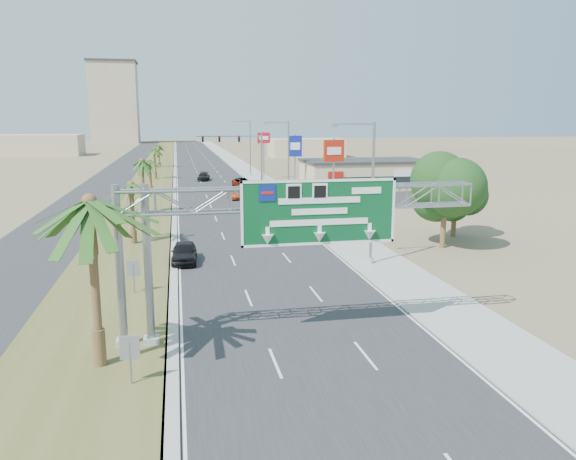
{
  "coord_description": "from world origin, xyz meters",
  "views": [
    {
      "loc": [
        -5.77,
        -14.87,
        10.11
      ],
      "look_at": [
        0.06,
        14.66,
        4.2
      ],
      "focal_mm": 35.0,
      "sensor_mm": 36.0,
      "label": 1
    }
  ],
  "objects_px": {
    "palm_near": "(89,203)",
    "car_right_lane": "(242,183)",
    "car_left_lane": "(184,252)",
    "car_mid_lane": "(235,194)",
    "pole_sign_red_far": "(264,142)",
    "store_building": "(365,175)",
    "sign_gantry": "(284,211)",
    "car_far": "(204,177)",
    "signal_mast": "(249,155)",
    "pole_sign_red_near": "(334,155)",
    "pole_sign_blue": "(295,149)"
  },
  "relations": [
    {
      "from": "signal_mast",
      "to": "pole_sign_red_far",
      "type": "bearing_deg",
      "value": 68.09
    },
    {
      "from": "store_building",
      "to": "car_far",
      "type": "distance_m",
      "value": 28.04
    },
    {
      "from": "pole_sign_red_far",
      "to": "car_left_lane",
      "type": "bearing_deg",
      "value": -104.43
    },
    {
      "from": "store_building",
      "to": "car_far",
      "type": "xyz_separation_m",
      "value": [
        -23.4,
        15.39,
        -1.33
      ]
    },
    {
      "from": "car_left_lane",
      "to": "car_right_lane",
      "type": "xyz_separation_m",
      "value": [
        9.37,
        44.67,
        -0.02
      ]
    },
    {
      "from": "car_far",
      "to": "signal_mast",
      "type": "bearing_deg",
      "value": -47.54
    },
    {
      "from": "car_left_lane",
      "to": "pole_sign_red_far",
      "type": "distance_m",
      "value": 58.46
    },
    {
      "from": "signal_mast",
      "to": "pole_sign_red_far",
      "type": "relative_size",
      "value": 1.25
    },
    {
      "from": "palm_near",
      "to": "car_right_lane",
      "type": "distance_m",
      "value": 63.48
    },
    {
      "from": "sign_gantry",
      "to": "signal_mast",
      "type": "bearing_deg",
      "value": 84.26
    },
    {
      "from": "sign_gantry",
      "to": "car_far",
      "type": "xyz_separation_m",
      "value": [
        -0.34,
        71.46,
        -5.39
      ]
    },
    {
      "from": "sign_gantry",
      "to": "pole_sign_red_far",
      "type": "bearing_deg",
      "value": 82.0
    },
    {
      "from": "signal_mast",
      "to": "car_right_lane",
      "type": "relative_size",
      "value": 1.96
    },
    {
      "from": "car_left_lane",
      "to": "sign_gantry",
      "type": "bearing_deg",
      "value": -71.07
    },
    {
      "from": "car_mid_lane",
      "to": "car_right_lane",
      "type": "height_order",
      "value": "car_right_lane"
    },
    {
      "from": "car_far",
      "to": "pole_sign_red_far",
      "type": "xyz_separation_m",
      "value": [
        10.4,
        0.1,
        5.81
      ]
    },
    {
      "from": "palm_near",
      "to": "store_building",
      "type": "height_order",
      "value": "palm_near"
    },
    {
      "from": "sign_gantry",
      "to": "car_left_lane",
      "type": "distance_m",
      "value": 16.72
    },
    {
      "from": "car_left_lane",
      "to": "car_mid_lane",
      "type": "xyz_separation_m",
      "value": [
        7.0,
        32.49,
        -0.03
      ]
    },
    {
      "from": "car_left_lane",
      "to": "pole_sign_red_far",
      "type": "bearing_deg",
      "value": 78.24
    },
    {
      "from": "palm_near",
      "to": "car_mid_lane",
      "type": "height_order",
      "value": "palm_near"
    },
    {
      "from": "car_right_lane",
      "to": "palm_near",
      "type": "bearing_deg",
      "value": -106.88
    },
    {
      "from": "store_building",
      "to": "pole_sign_red_far",
      "type": "xyz_separation_m",
      "value": [
        -13.0,
        15.49,
        4.48
      ]
    },
    {
      "from": "palm_near",
      "to": "pole_sign_red_near",
      "type": "bearing_deg",
      "value": 61.27
    },
    {
      "from": "palm_near",
      "to": "pole_sign_red_far",
      "type": "height_order",
      "value": "palm_near"
    },
    {
      "from": "store_building",
      "to": "car_left_lane",
      "type": "height_order",
      "value": "store_building"
    },
    {
      "from": "pole_sign_red_far",
      "to": "store_building",
      "type": "bearing_deg",
      "value": -49.99
    },
    {
      "from": "car_mid_lane",
      "to": "pole_sign_red_far",
      "type": "distance_m",
      "value": 25.66
    },
    {
      "from": "store_building",
      "to": "car_far",
      "type": "height_order",
      "value": "store_building"
    },
    {
      "from": "car_mid_lane",
      "to": "store_building",
      "type": "bearing_deg",
      "value": 19.7
    },
    {
      "from": "car_far",
      "to": "car_mid_lane",
      "type": "bearing_deg",
      "value": -75.5
    },
    {
      "from": "sign_gantry",
      "to": "pole_sign_red_far",
      "type": "xyz_separation_m",
      "value": [
        10.06,
        71.56,
        0.42
      ]
    },
    {
      "from": "palm_near",
      "to": "store_building",
      "type": "bearing_deg",
      "value": 61.72
    },
    {
      "from": "palm_near",
      "to": "car_right_lane",
      "type": "xyz_separation_m",
      "value": [
        13.07,
        61.81,
        -6.2
      ]
    },
    {
      "from": "car_mid_lane",
      "to": "pole_sign_blue",
      "type": "distance_m",
      "value": 13.3
    },
    {
      "from": "sign_gantry",
      "to": "pole_sign_red_near",
      "type": "distance_m",
      "value": 37.57
    },
    {
      "from": "signal_mast",
      "to": "pole_sign_red_near",
      "type": "height_order",
      "value": "pole_sign_red_near"
    },
    {
      "from": "sign_gantry",
      "to": "signal_mast",
      "type": "distance_m",
      "value": 62.37
    },
    {
      "from": "car_right_lane",
      "to": "pole_sign_red_far",
      "type": "bearing_deg",
      "value": 61.32
    },
    {
      "from": "car_left_lane",
      "to": "car_right_lane",
      "type": "distance_m",
      "value": 45.64
    },
    {
      "from": "pole_sign_red_far",
      "to": "car_right_lane",
      "type": "bearing_deg",
      "value": -113.74
    },
    {
      "from": "car_mid_lane",
      "to": "signal_mast",
      "type": "bearing_deg",
      "value": 73.14
    },
    {
      "from": "car_mid_lane",
      "to": "pole_sign_red_near",
      "type": "bearing_deg",
      "value": -53.81
    },
    {
      "from": "palm_near",
      "to": "car_left_lane",
      "type": "relative_size",
      "value": 1.9
    },
    {
      "from": "pole_sign_red_near",
      "to": "pole_sign_red_far",
      "type": "relative_size",
      "value": 1.0
    },
    {
      "from": "signal_mast",
      "to": "car_left_lane",
      "type": "relative_size",
      "value": 2.34
    },
    {
      "from": "car_left_lane",
      "to": "car_mid_lane",
      "type": "relative_size",
      "value": 1.01
    },
    {
      "from": "store_building",
      "to": "pole_sign_red_near",
      "type": "xyz_separation_m",
      "value": [
        -10.7,
        -20.6,
        4.36
      ]
    },
    {
      "from": "car_left_lane",
      "to": "car_far",
      "type": "height_order",
      "value": "car_left_lane"
    },
    {
      "from": "pole_sign_red_near",
      "to": "palm_near",
      "type": "bearing_deg",
      "value": -118.73
    }
  ]
}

